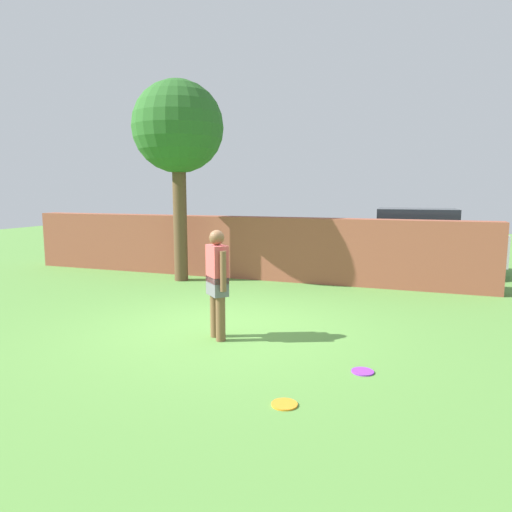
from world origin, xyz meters
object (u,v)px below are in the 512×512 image
at_px(car, 416,241).
at_px(frisbee_orange, 284,404).
at_px(tree, 178,130).
at_px(frisbee_purple, 363,372).
at_px(person, 217,279).

relative_size(car, frisbee_orange, 15.82).
distance_m(tree, frisbee_purple, 7.53).
bearing_deg(frisbee_purple, frisbee_orange, -119.24).
relative_size(tree, frisbee_orange, 17.62).
bearing_deg(tree, car, 30.27).
distance_m(frisbee_purple, frisbee_orange, 1.32).
xyz_separation_m(tree, car, (5.38, 3.14, -2.75)).
bearing_deg(frisbee_purple, car, 86.60).
xyz_separation_m(tree, person, (2.74, -3.83, -2.71)).
bearing_deg(frisbee_orange, tree, 127.61).
relative_size(car, frisbee_purple, 15.82).
xyz_separation_m(person, frisbee_purple, (2.19, -0.58, -0.89)).
bearing_deg(car, tree, -152.24).
bearing_deg(frisbee_orange, frisbee_purple, 60.76).
height_order(tree, frisbee_purple, tree).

